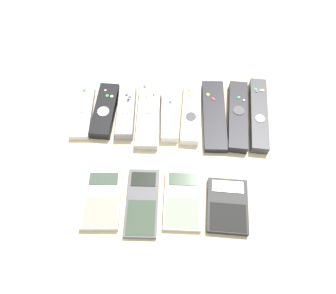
# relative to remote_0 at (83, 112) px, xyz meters

# --- Properties ---
(ground_plane) EXTENTS (3.00, 3.00, 0.00)m
(ground_plane) POSITION_rel_remote_0_xyz_m (0.22, -0.13, -0.01)
(ground_plane) COLOR beige
(remote_0) EXTENTS (0.05, 0.16, 0.02)m
(remote_0) POSITION_rel_remote_0_xyz_m (0.00, 0.00, 0.00)
(remote_0) COLOR silver
(remote_0) RESTS_ON ground_plane
(remote_1) EXTENTS (0.06, 0.16, 0.03)m
(remote_1) POSITION_rel_remote_0_xyz_m (0.06, 0.01, 0.00)
(remote_1) COLOR black
(remote_1) RESTS_ON ground_plane
(remote_2) EXTENTS (0.05, 0.15, 0.03)m
(remote_2) POSITION_rel_remote_0_xyz_m (0.11, 0.00, 0.01)
(remote_2) COLOR gray
(remote_2) RESTS_ON ground_plane
(remote_3) EXTENTS (0.06, 0.20, 0.02)m
(remote_3) POSITION_rel_remote_0_xyz_m (0.17, 0.00, 0.00)
(remote_3) COLOR #B7B7BC
(remote_3) RESTS_ON ground_plane
(remote_4) EXTENTS (0.05, 0.16, 0.02)m
(remote_4) POSITION_rel_remote_0_xyz_m (0.23, -0.00, 0.00)
(remote_4) COLOR white
(remote_4) RESTS_ON ground_plane
(remote_5) EXTENTS (0.05, 0.19, 0.02)m
(remote_5) POSITION_rel_remote_0_xyz_m (0.28, 0.01, 0.00)
(remote_5) COLOR white
(remote_5) RESTS_ON ground_plane
(remote_6) EXTENTS (0.06, 0.21, 0.02)m
(remote_6) POSITION_rel_remote_0_xyz_m (0.34, 0.01, 0.00)
(remote_6) COLOR black
(remote_6) RESTS_ON ground_plane
(remote_7) EXTENTS (0.06, 0.21, 0.03)m
(remote_7) POSITION_rel_remote_0_xyz_m (0.40, 0.00, 0.00)
(remote_7) COLOR black
(remote_7) RESTS_ON ground_plane
(remote_8) EXTENTS (0.06, 0.22, 0.03)m
(remote_8) POSITION_rel_remote_0_xyz_m (0.45, 0.01, 0.00)
(remote_8) COLOR #333338
(remote_8) RESTS_ON ground_plane
(calculator_0) EXTENTS (0.09, 0.14, 0.02)m
(calculator_0) POSITION_rel_remote_0_xyz_m (0.08, -0.23, -0.00)
(calculator_0) COLOR beige
(calculator_0) RESTS_ON ground_plane
(calculator_1) EXTENTS (0.07, 0.16, 0.01)m
(calculator_1) POSITION_rel_remote_0_xyz_m (0.17, -0.24, -0.00)
(calculator_1) COLOR #4C4C51
(calculator_1) RESTS_ON ground_plane
(calculator_2) EXTENTS (0.08, 0.14, 0.01)m
(calculator_2) POSITION_rel_remote_0_xyz_m (0.26, -0.23, -0.00)
(calculator_2) COLOR beige
(calculator_2) RESTS_ON ground_plane
(calculator_3) EXTENTS (0.09, 0.13, 0.02)m
(calculator_3) POSITION_rel_remote_0_xyz_m (0.36, -0.24, -0.00)
(calculator_3) COLOR black
(calculator_3) RESTS_ON ground_plane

